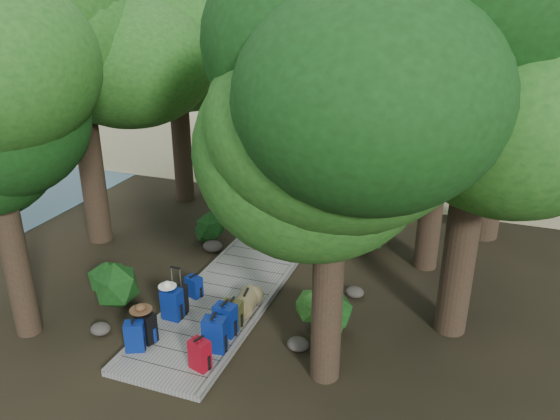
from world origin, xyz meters
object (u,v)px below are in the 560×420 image
at_px(backpack_right_c, 225,318).
at_px(backpack_right_d, 232,312).
at_px(lone_suitcase_on_sand, 342,166).
at_px(backpack_left_a, 135,335).
at_px(kayak, 282,148).
at_px(sun_lounger, 426,155).
at_px(backpack_left_c, 172,302).
at_px(suitcase_on_boardwalk, 178,299).
at_px(backpack_left_d, 194,285).
at_px(duffel_right_khaki, 246,302).
at_px(backpack_left_b, 146,326).
at_px(backpack_right_b, 215,333).
at_px(backpack_right_a, 200,353).

xyz_separation_m(backpack_right_c, backpack_right_d, (0.00, 0.33, -0.06)).
bearing_deg(lone_suitcase_on_sand, backpack_left_a, -112.76).
bearing_deg(kayak, lone_suitcase_on_sand, -17.50).
distance_m(backpack_left_a, sun_lounger, 15.08).
relative_size(backpack_left_a, backpack_left_c, 0.89).
xyz_separation_m(suitcase_on_boardwalk, lone_suitcase_on_sand, (0.94, 10.52, -0.08)).
height_order(backpack_left_d, duffel_right_khaki, backpack_left_d).
relative_size(backpack_left_d, duffel_right_khaki, 0.80).
xyz_separation_m(backpack_left_c, backpack_left_d, (-0.01, 0.94, -0.11)).
height_order(backpack_left_b, backpack_right_b, backpack_right_b).
bearing_deg(backpack_left_c, backpack_left_b, -92.80).
bearing_deg(backpack_left_c, backpack_right_c, -4.06).
height_order(backpack_left_c, duffel_right_khaki, backpack_left_c).
height_order(backpack_left_d, suitcase_on_boardwalk, suitcase_on_boardwalk).
distance_m(backpack_left_b, backpack_right_c, 1.54).
relative_size(backpack_left_b, backpack_left_d, 1.32).
bearing_deg(backpack_right_c, backpack_left_c, 177.05).
xyz_separation_m(backpack_left_b, lone_suitcase_on_sand, (1.01, 11.63, -0.12)).
bearing_deg(lone_suitcase_on_sand, backpack_left_b, -112.70).
xyz_separation_m(duffel_right_khaki, lone_suitcase_on_sand, (-0.39, 9.97, 0.01)).
bearing_deg(kayak, backpack_right_d, -59.10).
xyz_separation_m(backpack_left_c, lone_suitcase_on_sand, (0.94, 10.76, -0.14)).
height_order(lone_suitcase_on_sand, kayak, lone_suitcase_on_sand).
height_order(backpack_right_a, backpack_right_c, backpack_right_c).
xyz_separation_m(duffel_right_khaki, sun_lounger, (2.38, 12.61, -0.01)).
distance_m(backpack_left_d, lone_suitcase_on_sand, 9.86).
relative_size(backpack_right_d, duffel_right_khaki, 0.92).
relative_size(backpack_right_b, sun_lounger, 0.40).
bearing_deg(suitcase_on_boardwalk, backpack_left_d, 72.29).
height_order(backpack_left_b, backpack_left_c, backpack_left_c).
relative_size(suitcase_on_boardwalk, lone_suitcase_on_sand, 0.95).
xyz_separation_m(backpack_right_d, suitcase_on_boardwalk, (-1.29, 0.04, 0.02)).
bearing_deg(backpack_right_c, suitcase_on_boardwalk, 167.12).
bearing_deg(backpack_left_a, backpack_left_b, 57.78).
distance_m(backpack_left_d, duffel_right_khaki, 1.35).
xyz_separation_m(backpack_right_b, sun_lounger, (2.40, 14.07, -0.18)).
bearing_deg(backpack_right_c, kayak, 108.06).
bearing_deg(kayak, duffel_right_khaki, -58.15).
distance_m(backpack_right_b, kayak, 13.92).
distance_m(backpack_right_c, suitcase_on_boardwalk, 1.34).
distance_m(backpack_left_b, backpack_right_a, 1.42).
xyz_separation_m(backpack_left_a, backpack_left_b, (0.04, 0.32, 0.01)).
height_order(backpack_right_a, backpack_right_d, backpack_right_a).
bearing_deg(sun_lounger, lone_suitcase_on_sand, -151.00).
height_order(suitcase_on_boardwalk, lone_suitcase_on_sand, suitcase_on_boardwalk).
bearing_deg(backpack_right_d, backpack_right_a, -93.41).
height_order(backpack_left_a, backpack_left_d, backpack_left_a).
distance_m(backpack_left_c, duffel_right_khaki, 1.56).
bearing_deg(backpack_right_d, suitcase_on_boardwalk, 174.26).
height_order(backpack_right_a, suitcase_on_boardwalk, backpack_right_a).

